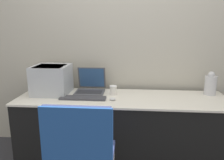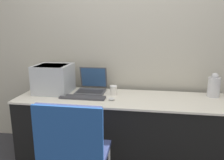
{
  "view_description": "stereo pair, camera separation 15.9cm",
  "coord_description": "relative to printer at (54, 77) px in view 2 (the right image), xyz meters",
  "views": [
    {
      "loc": [
        0.08,
        -1.9,
        1.46
      ],
      "look_at": [
        -0.11,
        0.35,
        0.93
      ],
      "focal_mm": 35.0,
      "sensor_mm": 36.0,
      "label": 1
    },
    {
      "loc": [
        0.23,
        -1.89,
        1.46
      ],
      "look_at": [
        -0.11,
        0.35,
        0.93
      ],
      "focal_mm": 35.0,
      "sensor_mm": 36.0,
      "label": 2
    }
  ],
  "objects": [
    {
      "name": "wall_back",
      "position": [
        0.79,
        0.33,
        0.38
      ],
      "size": [
        8.0,
        0.05,
        2.6
      ],
      "color": "#B7B2A3",
      "rests_on": "ground_plane"
    },
    {
      "name": "coffee_cup",
      "position": [
        0.69,
        -0.0,
        -0.12
      ],
      "size": [
        0.08,
        0.08,
        0.1
      ],
      "color": "white",
      "rests_on": "table"
    },
    {
      "name": "external_keyboard",
      "position": [
        0.39,
        -0.18,
        -0.16
      ],
      "size": [
        0.48,
        0.12,
        0.02
      ],
      "color": "#3D3D42",
      "rests_on": "table"
    },
    {
      "name": "metal_pitcher",
      "position": [
        1.76,
        0.1,
        -0.06
      ],
      "size": [
        0.13,
        0.13,
        0.26
      ],
      "color": "silver",
      "rests_on": "table"
    },
    {
      "name": "mouse",
      "position": [
        0.7,
        -0.2,
        -0.16
      ],
      "size": [
        0.07,
        0.05,
        0.03
      ],
      "color": "silver",
      "rests_on": "table"
    },
    {
      "name": "chair",
      "position": [
        0.51,
        -0.88,
        -0.31
      ],
      "size": [
        0.5,
        0.44,
        0.96
      ],
      "color": "navy",
      "rests_on": "ground_plane"
    },
    {
      "name": "laptop_left",
      "position": [
        0.42,
        0.09,
        -0.11
      ],
      "size": [
        0.32,
        0.33,
        0.27
      ],
      "color": "#4C4C51",
      "rests_on": "table"
    },
    {
      "name": "table",
      "position": [
        0.79,
        -0.09,
        -0.54
      ],
      "size": [
        2.23,
        0.65,
        0.75
      ],
      "color": "black",
      "rests_on": "ground_plane"
    },
    {
      "name": "printer",
      "position": [
        0.0,
        0.0,
        0.0
      ],
      "size": [
        0.39,
        0.38,
        0.32
      ],
      "color": "#B2B7BC",
      "rests_on": "table"
    }
  ]
}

